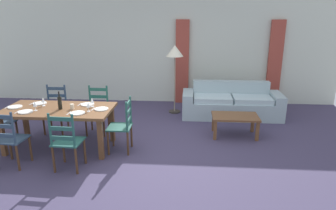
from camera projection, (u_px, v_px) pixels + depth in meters
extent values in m
cube|color=#3E3754|center=(135.00, 152.00, 5.34)|extent=(9.60, 9.60, 0.02)
cube|color=silver|center=(155.00, 52.00, 8.09)|extent=(9.60, 0.16, 2.70)
cube|color=#9C3F34|center=(182.00, 62.00, 7.98)|extent=(0.35, 0.08, 2.20)
cube|color=#9C3F34|center=(275.00, 64.00, 7.81)|extent=(0.35, 0.08, 2.20)
cube|color=brown|center=(58.00, 110.00, 5.29)|extent=(1.90, 0.96, 0.05)
cube|color=brown|center=(2.00, 137.00, 5.10)|extent=(0.08, 0.08, 0.70)
cube|color=brown|center=(101.00, 140.00, 4.98)|extent=(0.08, 0.08, 0.70)
cube|color=brown|center=(26.00, 121.00, 5.82)|extent=(0.08, 0.08, 0.70)
cube|color=brown|center=(112.00, 123.00, 5.70)|extent=(0.08, 0.08, 0.70)
cube|color=#2B3F54|center=(12.00, 139.00, 4.75)|extent=(0.45, 0.43, 0.03)
cylinder|color=#4D311D|center=(10.00, 147.00, 5.01)|extent=(0.04, 0.04, 0.43)
cylinder|color=#4D311D|center=(31.00, 149.00, 4.96)|extent=(0.04, 0.04, 0.43)
cylinder|color=#4D311D|center=(18.00, 158.00, 4.63)|extent=(0.04, 0.04, 0.43)
cylinder|color=#2B3F54|center=(13.00, 128.00, 4.49)|extent=(0.04, 0.04, 0.50)
cube|color=#2B3F54|center=(3.00, 135.00, 4.55)|extent=(0.38, 0.05, 0.06)
cube|color=#2B3F54|center=(2.00, 126.00, 4.51)|extent=(0.38, 0.05, 0.06)
cube|color=#2B3F54|center=(0.00, 117.00, 4.47)|extent=(0.38, 0.05, 0.06)
cube|color=#22524B|center=(68.00, 142.00, 4.66)|extent=(0.44, 0.42, 0.03)
cylinder|color=#4D311D|center=(64.00, 150.00, 4.90)|extent=(0.04, 0.04, 0.43)
cylinder|color=#4D311D|center=(85.00, 151.00, 4.86)|extent=(0.04, 0.04, 0.43)
cylinder|color=#4D311D|center=(54.00, 160.00, 4.58)|extent=(0.04, 0.04, 0.43)
cylinder|color=#4D311D|center=(76.00, 161.00, 4.54)|extent=(0.04, 0.04, 0.43)
cylinder|color=#22524B|center=(50.00, 129.00, 4.44)|extent=(0.04, 0.04, 0.50)
cylinder|color=#22524B|center=(73.00, 131.00, 4.40)|extent=(0.04, 0.04, 0.50)
cube|color=#22524B|center=(62.00, 138.00, 4.45)|extent=(0.38, 0.04, 0.06)
cube|color=#22524B|center=(61.00, 129.00, 4.41)|extent=(0.38, 0.04, 0.06)
cube|color=#22524B|center=(60.00, 119.00, 4.37)|extent=(0.38, 0.04, 0.06)
cube|color=navy|center=(55.00, 111.00, 6.10)|extent=(0.44, 0.42, 0.03)
cylinder|color=#4D311D|center=(62.00, 125.00, 6.00)|extent=(0.04, 0.04, 0.43)
cylinder|color=#4D311D|center=(44.00, 125.00, 6.01)|extent=(0.04, 0.04, 0.43)
cylinder|color=#4D311D|center=(68.00, 119.00, 6.32)|extent=(0.04, 0.04, 0.43)
cylinder|color=#4D311D|center=(51.00, 119.00, 6.33)|extent=(0.04, 0.04, 0.43)
cylinder|color=navy|center=(65.00, 97.00, 6.18)|extent=(0.04, 0.04, 0.50)
cylinder|color=navy|center=(48.00, 97.00, 6.19)|extent=(0.04, 0.04, 0.50)
cube|color=navy|center=(57.00, 103.00, 6.22)|extent=(0.38, 0.04, 0.06)
cube|color=navy|center=(57.00, 96.00, 6.18)|extent=(0.38, 0.04, 0.06)
cube|color=navy|center=(56.00, 89.00, 6.13)|extent=(0.38, 0.04, 0.06)
cube|color=#215C4E|center=(97.00, 113.00, 6.02)|extent=(0.42, 0.40, 0.03)
cylinder|color=#4D311D|center=(104.00, 127.00, 5.92)|extent=(0.04, 0.04, 0.43)
cylinder|color=#4D311D|center=(86.00, 126.00, 5.94)|extent=(0.04, 0.04, 0.43)
cylinder|color=#4D311D|center=(109.00, 121.00, 6.24)|extent=(0.04, 0.04, 0.43)
cylinder|color=#4D311D|center=(92.00, 120.00, 6.27)|extent=(0.04, 0.04, 0.43)
cylinder|color=#215C4E|center=(107.00, 98.00, 6.10)|extent=(0.04, 0.04, 0.50)
cylinder|color=#215C4E|center=(90.00, 97.00, 6.12)|extent=(0.04, 0.04, 0.50)
cube|color=#215C4E|center=(99.00, 104.00, 6.15)|extent=(0.38, 0.03, 0.06)
cube|color=#215C4E|center=(98.00, 97.00, 6.10)|extent=(0.38, 0.03, 0.06)
cube|color=#215C4E|center=(98.00, 89.00, 6.06)|extent=(0.38, 0.03, 0.06)
cube|color=navy|center=(1.00, 123.00, 5.44)|extent=(0.42, 0.44, 0.03)
cylinder|color=#4D311D|center=(17.00, 132.00, 5.65)|extent=(0.04, 0.04, 0.43)
cylinder|color=#4D311D|center=(5.00, 139.00, 5.31)|extent=(0.04, 0.04, 0.43)
cylinder|color=#4D311D|center=(1.00, 131.00, 5.70)|extent=(0.04, 0.04, 0.43)
cube|color=#23554A|center=(120.00, 127.00, 5.26)|extent=(0.41, 0.43, 0.03)
cylinder|color=#4D311D|center=(108.00, 143.00, 5.16)|extent=(0.04, 0.04, 0.43)
cylinder|color=#4D311D|center=(113.00, 135.00, 5.51)|extent=(0.04, 0.04, 0.43)
cylinder|color=#4D311D|center=(128.00, 144.00, 5.14)|extent=(0.04, 0.04, 0.43)
cylinder|color=#4D311D|center=(131.00, 135.00, 5.49)|extent=(0.04, 0.04, 0.43)
cylinder|color=#23554A|center=(127.00, 116.00, 5.00)|extent=(0.04, 0.04, 0.50)
cylinder|color=#23554A|center=(130.00, 110.00, 5.34)|extent=(0.04, 0.04, 0.50)
cube|color=#23554A|center=(129.00, 120.00, 5.21)|extent=(0.03, 0.38, 0.06)
cube|color=#23554A|center=(129.00, 112.00, 5.17)|extent=(0.03, 0.38, 0.06)
cube|color=#23554A|center=(128.00, 103.00, 5.12)|extent=(0.03, 0.38, 0.06)
cylinder|color=white|center=(26.00, 112.00, 5.08)|extent=(0.24, 0.24, 0.02)
cube|color=silver|center=(17.00, 112.00, 5.09)|extent=(0.02, 0.17, 0.01)
cylinder|color=white|center=(78.00, 113.00, 5.01)|extent=(0.24, 0.24, 0.02)
cube|color=silver|center=(69.00, 113.00, 5.02)|extent=(0.02, 0.17, 0.01)
cylinder|color=white|center=(40.00, 103.00, 5.55)|extent=(0.24, 0.24, 0.02)
cube|color=silver|center=(32.00, 103.00, 5.57)|extent=(0.03, 0.17, 0.01)
cylinder|color=white|center=(88.00, 104.00, 5.49)|extent=(0.24, 0.24, 0.02)
cube|color=silver|center=(80.00, 105.00, 5.50)|extent=(0.02, 0.17, 0.01)
cylinder|color=white|center=(15.00, 107.00, 5.34)|extent=(0.24, 0.24, 0.02)
cube|color=silver|center=(7.00, 107.00, 5.35)|extent=(0.03, 0.17, 0.01)
cylinder|color=white|center=(101.00, 109.00, 5.23)|extent=(0.24, 0.24, 0.02)
cube|color=silver|center=(93.00, 109.00, 5.24)|extent=(0.02, 0.17, 0.01)
cylinder|color=black|center=(60.00, 103.00, 5.21)|extent=(0.07, 0.07, 0.22)
cylinder|color=black|center=(59.00, 95.00, 5.17)|extent=(0.02, 0.02, 0.08)
cylinder|color=black|center=(59.00, 92.00, 5.16)|extent=(0.03, 0.03, 0.02)
cylinder|color=white|center=(36.00, 110.00, 5.16)|extent=(0.06, 0.06, 0.01)
cylinder|color=white|center=(35.00, 108.00, 5.15)|extent=(0.01, 0.01, 0.07)
cone|color=white|center=(35.00, 104.00, 5.13)|extent=(0.06, 0.06, 0.08)
cylinder|color=white|center=(89.00, 111.00, 5.12)|extent=(0.06, 0.06, 0.01)
cylinder|color=white|center=(89.00, 109.00, 5.11)|extent=(0.01, 0.01, 0.07)
cone|color=white|center=(88.00, 105.00, 5.09)|extent=(0.06, 0.06, 0.08)
cylinder|color=white|center=(44.00, 106.00, 5.43)|extent=(0.06, 0.06, 0.01)
cylinder|color=white|center=(43.00, 104.00, 5.42)|extent=(0.01, 0.01, 0.07)
cone|color=white|center=(43.00, 100.00, 5.39)|extent=(0.06, 0.06, 0.08)
cylinder|color=white|center=(92.00, 106.00, 5.39)|extent=(0.06, 0.06, 0.01)
cylinder|color=white|center=(92.00, 104.00, 5.38)|extent=(0.01, 0.01, 0.07)
cone|color=white|center=(92.00, 100.00, 5.35)|extent=(0.06, 0.06, 0.08)
cylinder|color=beige|center=(72.00, 107.00, 5.24)|extent=(0.07, 0.07, 0.09)
cube|color=#9AB1B9|center=(231.00, 109.00, 7.08)|extent=(1.80, 0.81, 0.40)
cube|color=#9AB1B9|center=(230.00, 97.00, 7.31)|extent=(1.80, 0.21, 0.80)
cube|color=#9AB1B9|center=(276.00, 106.00, 6.98)|extent=(0.24, 0.80, 0.58)
cube|color=#9AB1B9|center=(188.00, 104.00, 7.13)|extent=(0.24, 0.80, 0.58)
cube|color=#ADC6CF|center=(252.00, 99.00, 6.93)|extent=(0.86, 0.64, 0.12)
cube|color=#ADC6CF|center=(213.00, 98.00, 6.99)|extent=(0.86, 0.64, 0.12)
cube|color=brown|center=(235.00, 117.00, 5.93)|extent=(0.90, 0.56, 0.04)
cube|color=brown|center=(215.00, 130.00, 5.80)|extent=(0.06, 0.06, 0.38)
cube|color=brown|center=(257.00, 131.00, 5.75)|extent=(0.06, 0.06, 0.38)
cube|color=brown|center=(213.00, 122.00, 6.24)|extent=(0.06, 0.06, 0.38)
cube|color=brown|center=(253.00, 123.00, 6.19)|extent=(0.06, 0.06, 0.38)
cylinder|color=#332D28|center=(174.00, 111.00, 7.47)|extent=(0.28, 0.28, 0.03)
cylinder|color=gray|center=(175.00, 84.00, 7.27)|extent=(0.03, 0.03, 1.35)
cone|color=beige|center=(175.00, 51.00, 7.04)|extent=(0.40, 0.40, 0.26)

